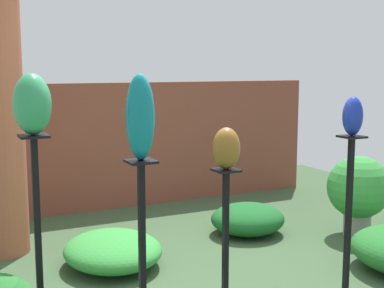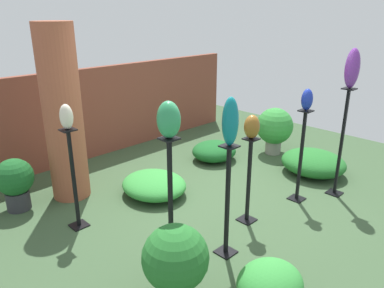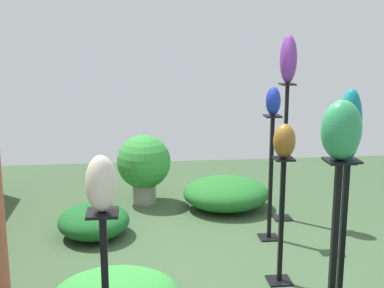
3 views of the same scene
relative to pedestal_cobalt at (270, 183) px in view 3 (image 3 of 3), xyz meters
name	(u,v)px [view 3 (image 3 of 3)]	position (x,y,z in m)	size (l,w,h in m)	color
ground_plane	(197,272)	(-0.70, 0.83, -0.59)	(8.00, 8.00, 0.00)	#385133
pedestal_cobalt	(270,183)	(0.00, 0.00, 0.00)	(0.20, 0.20, 1.29)	black
pedestal_violet	(285,158)	(0.54, -0.30, 0.12)	(0.20, 0.20, 1.54)	black
pedestal_jade	(332,279)	(-2.19, 0.18, 0.05)	(0.20, 0.20, 1.39)	black
pedestal_bronze	(281,227)	(-0.95, 0.15, -0.09)	(0.20, 0.20, 1.10)	black
pedestal_teal	(342,251)	(-1.65, -0.10, -0.02)	(0.20, 0.20, 1.25)	black
art_vase_cobalt	(273,101)	(0.00, 0.00, 0.84)	(0.14, 0.15, 0.28)	#192D9E
art_vase_violet	(288,59)	(0.54, -0.30, 1.21)	(0.20, 0.18, 0.52)	#6B2D8C
art_vase_ivory	(101,184)	(-2.52, 1.52, 0.80)	(0.14, 0.16, 0.29)	beige
art_vase_jade	(341,130)	(-2.19, 0.18, 0.98)	(0.21, 0.23, 0.35)	#2D9356
art_vase_bronze	(284,141)	(-0.95, 0.15, 0.65)	(0.19, 0.18, 0.28)	brown
art_vase_teal	(350,124)	(-1.65, -0.10, 0.90)	(0.17, 0.16, 0.49)	#0F727A
potted_plant_front_right	(144,164)	(1.28, 1.25, -0.09)	(0.66, 0.66, 0.85)	gray
foliage_bed_west	(94,221)	(0.26, 1.80, -0.43)	(0.80, 0.74, 0.33)	#195923
foliage_bed_rear	(226,193)	(0.96, 0.28, -0.40)	(0.93, 1.03, 0.38)	#236B28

